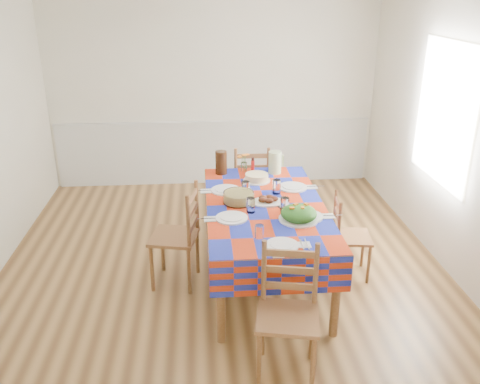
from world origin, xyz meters
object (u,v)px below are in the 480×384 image
Objects in this scene: chair_near at (288,313)px; chair_far at (251,185)px; meat_platter at (268,200)px; chair_right at (348,237)px; chair_left at (179,237)px; dining_table at (265,212)px; tea_pitcher at (221,162)px; green_pitcher at (275,162)px.

chair_far is (-0.01, 2.57, -0.01)m from chair_near.
chair_right is (0.79, -0.02, -0.40)m from meat_platter.
chair_far is 0.99× the size of chair_left.
chair_right is at bearing 124.34° from chair_far.
meat_platter is 0.32× the size of chair_left.
meat_platter is at bearing 43.09° from dining_table.
chair_near is at bearing 44.53° from chair_left.
chair_right is (0.82, -1.28, -0.07)m from chair_far.
chair_far is at bearing 39.89° from chair_right.
chair_far reaches higher than dining_table.
chair_left reaches higher than chair_right.
tea_pitcher is 0.30× the size of chair_right.
chair_left is at bearing -140.56° from green_pitcher.
meat_platter reaches higher than dining_table.
chair_left is (-0.81, -1.29, 0.01)m from chair_far.
green_pitcher is 0.24× the size of chair_near.
chair_far is at bearing 101.37° from chair_near.
chair_far reaches higher than meat_platter.
chair_left is at bearing -117.15° from tea_pitcher.
meat_platter is 0.38× the size of chair_right.
meat_platter is at bearing -64.54° from tea_pitcher.
tea_pitcher is at bearing 115.46° from meat_platter.
chair_left is (-0.81, -0.01, -0.22)m from dining_table.
tea_pitcher reaches higher than chair_left.
chair_left is (-0.84, -0.03, -0.33)m from meat_platter.
chair_far is (-0.00, 1.28, -0.22)m from dining_table.
green_pitcher is 0.24× the size of chair_far.
green_pitcher is at bearing -2.48° from tea_pitcher.
chair_left is (-0.82, 1.28, -0.00)m from chair_near.
dining_table is 2.08× the size of chair_far.
chair_far is at bearing 114.81° from green_pitcher.
dining_table is 2.05× the size of chair_near.
chair_left is at bearing -179.35° from dining_table.
green_pitcher reaches higher than chair_far.
green_pitcher is 0.24× the size of chair_left.
dining_table is 6.38× the size of meat_platter.
tea_pitcher reaches higher than dining_table.
tea_pitcher is 0.25× the size of chair_near.
green_pitcher is (0.21, 0.83, 0.21)m from dining_table.
meat_platter is 1.27× the size of tea_pitcher.
chair_left is (-1.02, -0.84, -0.42)m from green_pitcher.
dining_table is 1.30m from chair_far.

